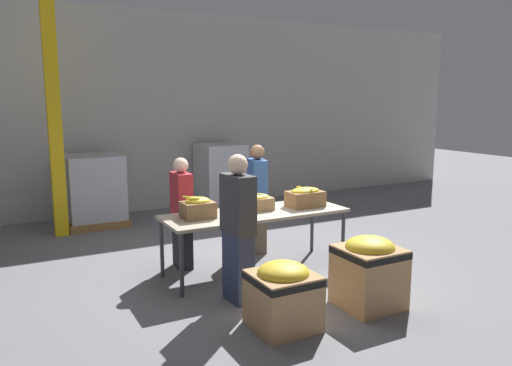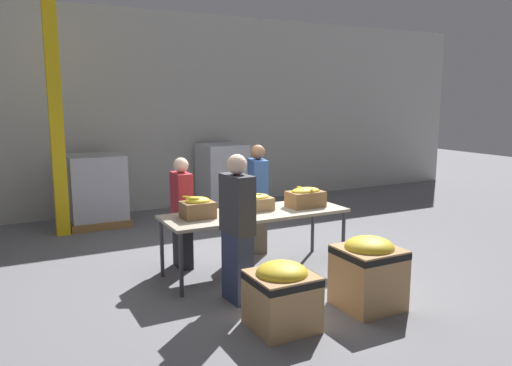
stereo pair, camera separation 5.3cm
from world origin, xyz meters
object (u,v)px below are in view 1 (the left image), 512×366
volunteer_2 (238,230)px  donation_bin_1 (369,270)px  banana_box_1 (254,202)px  support_pillar (54,116)px  pallet_stack_1 (95,191)px  banana_box_0 (198,207)px  volunteer_1 (257,199)px  volunteer_0 (182,214)px  donation_bin_0 (283,293)px  pallet_stack_0 (221,177)px  sorting_table (255,216)px  banana_box_2 (305,197)px

volunteer_2 → donation_bin_1: bearing=-128.0°
banana_box_1 → support_pillar: 3.84m
volunteer_2 → pallet_stack_1: size_ratio=1.31×
banana_box_0 → volunteer_1: size_ratio=0.24×
banana_box_1 → volunteer_2: size_ratio=0.28×
volunteer_0 → volunteer_1: volunteer_1 is taller
donation_bin_0 → pallet_stack_0: bearing=72.2°
donation_bin_1 → banana_box_0: bearing=129.4°
banana_box_0 → volunteer_2: volunteer_2 is taller
sorting_table → banana_box_2: 0.79m
banana_box_2 → volunteer_2: bearing=-151.8°
donation_bin_0 → donation_bin_1: size_ratio=0.86×
banana_box_0 → donation_bin_1: size_ratio=0.49×
sorting_table → banana_box_1: 0.20m
volunteer_2 → donation_bin_1: (1.20, -0.82, -0.41)m
pallet_stack_0 → pallet_stack_1: size_ratio=1.05×
volunteer_2 → support_pillar: size_ratio=0.42×
banana_box_0 → volunteer_2: bearing=-79.5°
volunteer_1 → donation_bin_0: size_ratio=2.35×
volunteer_1 → volunteer_2: size_ratio=0.96×
banana_box_1 → pallet_stack_0: pallet_stack_0 is taller
donation_bin_1 → support_pillar: size_ratio=0.20×
volunteer_0 → pallet_stack_0: bearing=149.8°
support_pillar → banana_box_2: bearing=-48.3°
sorting_table → banana_box_0: (-0.79, 0.05, 0.19)m
banana_box_2 → banana_box_1: bearing=170.0°
volunteer_0 → volunteer_2: size_ratio=0.90×
banana_box_2 → volunteer_0: size_ratio=0.32×
banana_box_1 → pallet_stack_1: bearing=112.4°
donation_bin_1 → pallet_stack_1: bearing=110.8°
donation_bin_0 → sorting_table: bearing=71.4°
pallet_stack_0 → support_pillar: bearing=-169.0°
volunteer_1 → donation_bin_1: (0.13, -2.37, -0.38)m
pallet_stack_0 → banana_box_1: bearing=-107.3°
donation_bin_0 → support_pillar: bearing=107.7°
sorting_table → volunteer_1: (0.44, 0.77, 0.04)m
sorting_table → pallet_stack_0: bearing=72.5°
volunteer_1 → pallet_stack_1: bearing=-133.2°
volunteer_0 → banana_box_2: bearing=69.6°
sorting_table → volunteer_2: bearing=-129.2°
volunteer_1 → pallet_stack_1: volunteer_1 is taller
volunteer_0 → volunteer_2: bearing=8.7°
banana_box_2 → pallet_stack_0: pallet_stack_0 is taller
banana_box_1 → donation_bin_1: bearing=-72.7°
volunteer_0 → donation_bin_0: (0.26, -2.21, -0.39)m
banana_box_1 → support_pillar: bearing=124.5°
banana_box_1 → volunteer_0: 1.00m
sorting_table → banana_box_1: size_ratio=5.15×
banana_box_1 → volunteer_1: 0.79m
banana_box_2 → donation_bin_1: bearing=-97.1°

